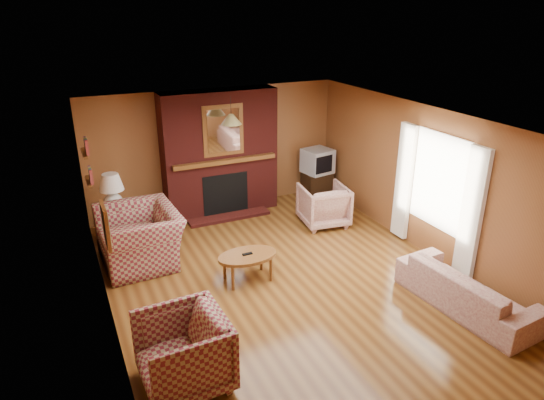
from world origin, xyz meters
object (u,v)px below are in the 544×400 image
floral_armchair (323,205)px  plaid_loveseat (140,237)px  plaid_armchair (183,352)px  table_lamp (112,191)px  fireplace (220,154)px  crt_tv (318,161)px  tv_stand (317,185)px  floral_sofa (467,289)px  side_table (117,227)px  coffee_table (247,258)px

floral_armchair → plaid_loveseat: bearing=8.5°
plaid_armchair → table_lamp: size_ratio=1.38×
fireplace → crt_tv: bearing=-5.3°
tv_stand → floral_armchair: bearing=-112.2°
fireplace → floral_sofa: (1.90, -4.54, -0.90)m
floral_sofa → side_table: (-4.00, 4.01, 0.00)m
floral_sofa → table_lamp: (-4.00, 4.01, 0.67)m
floral_sofa → side_table: size_ratio=3.37×
coffee_table → tv_stand: bearing=43.6°
coffee_table → side_table: size_ratio=1.55×
side_table → table_lamp: table_lamp is taller
side_table → tv_stand: 4.16m
plaid_armchair → table_lamp: (-0.15, 3.82, 0.54)m
fireplace → plaid_armchair: fireplace is taller
fireplace → tv_stand: 2.24m
fireplace → coffee_table: bearing=-101.1°
fireplace → coffee_table: 2.80m
floral_armchair → side_table: 3.71m
plaid_loveseat → floral_sofa: bearing=47.4°
floral_armchair → tv_stand: (0.53, 1.19, -0.09)m
table_lamp → crt_tv: bearing=4.7°
floral_sofa → crt_tv: crt_tv is taller
side_table → floral_armchair: bearing=-13.0°
floral_armchair → crt_tv: crt_tv is taller
plaid_armchair → coffee_table: 2.24m
floral_sofa → crt_tv: (0.15, 4.35, 0.55)m
tv_stand → crt_tv: (0.00, -0.01, 0.54)m
floral_sofa → side_table: bearing=40.0°
coffee_table → side_table: bearing=127.1°
plaid_loveseat → coffee_table: bearing=44.7°
tv_stand → fireplace: bearing=176.8°
fireplace → floral_armchair: size_ratio=2.87×
floral_sofa → coffee_table: (-2.42, 1.91, 0.09)m
floral_armchair → tv_stand: size_ratio=1.44×
plaid_armchair → plaid_loveseat: bearing=175.9°
plaid_loveseat → plaid_armchair: 2.95m
plaid_armchair → tv_stand: bearing=134.0°
table_lamp → tv_stand: bearing=4.8°
floral_sofa → table_lamp: size_ratio=2.92×
floral_armchair → tv_stand: bearing=-106.2°
fireplace → floral_armchair: (1.52, -1.37, -0.80)m
fireplace → plaid_loveseat: 2.44m
table_lamp → crt_tv: size_ratio=1.08×
plaid_armchair → floral_sofa: size_ratio=0.47×
table_lamp → crt_tv: (4.15, 0.34, -0.12)m
fireplace → coffee_table: (-0.52, -2.63, -0.81)m
floral_armchair → crt_tv: (0.53, 1.18, 0.45)m
floral_sofa → tv_stand: tv_stand is taller
side_table → table_lamp: (0.00, 0.00, 0.66)m
plaid_loveseat → crt_tv: (3.90, 1.21, 0.39)m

